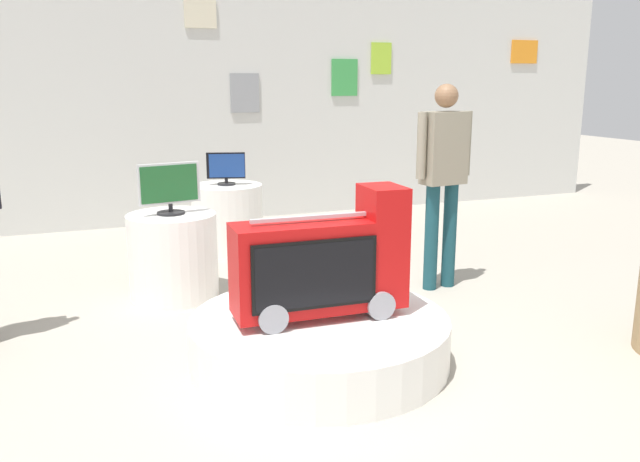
# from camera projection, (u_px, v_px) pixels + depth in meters

# --- Properties ---
(ground_plane) EXTENTS (30.00, 30.00, 0.00)m
(ground_plane) POSITION_uv_depth(u_px,v_px,m) (322.00, 374.00, 4.11)
(ground_plane) COLOR #A8A091
(back_wall_display) EXTENTS (12.80, 0.13, 3.15)m
(back_wall_display) POSITION_uv_depth(u_px,v_px,m) (181.00, 99.00, 8.19)
(back_wall_display) COLOR silver
(back_wall_display) RESTS_ON ground
(main_display_pedestal) EXTENTS (1.69, 1.69, 0.31)m
(main_display_pedestal) POSITION_uv_depth(u_px,v_px,m) (320.00, 339.00, 4.26)
(main_display_pedestal) COLOR white
(main_display_pedestal) RESTS_ON ground
(novelty_firetruck_tv) EXTENTS (1.13, 0.42, 0.84)m
(novelty_firetruck_tv) POSITION_uv_depth(u_px,v_px,m) (323.00, 266.00, 4.15)
(novelty_firetruck_tv) COLOR gray
(novelty_firetruck_tv) RESTS_ON main_display_pedestal
(display_pedestal_left_rear) EXTENTS (0.75, 0.75, 0.72)m
(display_pedestal_left_rear) POSITION_uv_depth(u_px,v_px,m) (173.00, 256.00, 5.51)
(display_pedestal_left_rear) COLOR white
(display_pedestal_left_rear) RESTS_ON ground
(tv_on_left_rear) EXTENTS (0.52, 0.23, 0.43)m
(tv_on_left_rear) POSITION_uv_depth(u_px,v_px,m) (170.00, 187.00, 5.38)
(tv_on_left_rear) COLOR black
(tv_on_left_rear) RESTS_ON display_pedestal_left_rear
(display_pedestal_center_rear) EXTENTS (0.76, 0.76, 0.72)m
(display_pedestal_center_rear) POSITION_uv_depth(u_px,v_px,m) (228.00, 218.00, 7.03)
(display_pedestal_center_rear) COLOR white
(display_pedestal_center_rear) RESTS_ON ground
(tv_on_center_rear) EXTENTS (0.40, 0.19, 0.35)m
(tv_on_center_rear) POSITION_uv_depth(u_px,v_px,m) (226.00, 168.00, 6.91)
(tv_on_center_rear) COLOR black
(tv_on_center_rear) RESTS_ON display_pedestal_center_rear
(shopper_browsing_rear) EXTENTS (0.56, 0.24, 1.79)m
(shopper_browsing_rear) POSITION_uv_depth(u_px,v_px,m) (443.00, 171.00, 5.61)
(shopper_browsing_rear) COLOR #194751
(shopper_browsing_rear) RESTS_ON ground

